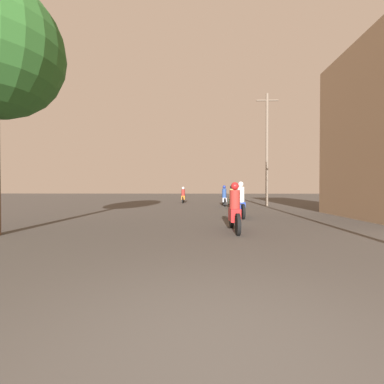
{
  "coord_description": "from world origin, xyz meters",
  "views": [
    {
      "loc": [
        -0.15,
        -1.87,
        1.34
      ],
      "look_at": [
        -0.69,
        16.12,
        1.06
      ],
      "focal_mm": 24.0,
      "sensor_mm": 36.0,
      "label": 1
    }
  ],
  "objects_px": {
    "motorcycle_blue": "(240,203)",
    "motorcycle_silver": "(224,198)",
    "motorcycle_red": "(235,211)",
    "motorcycle_orange": "(183,196)",
    "motorcycle_green": "(232,199)",
    "utility_pole_far": "(267,148)"
  },
  "relations": [
    {
      "from": "motorcycle_red",
      "to": "utility_pole_far",
      "type": "relative_size",
      "value": 0.25
    },
    {
      "from": "motorcycle_red",
      "to": "motorcycle_green",
      "type": "height_order",
      "value": "motorcycle_green"
    },
    {
      "from": "motorcycle_orange",
      "to": "motorcycle_blue",
      "type": "bearing_deg",
      "value": -83.29
    },
    {
      "from": "motorcycle_blue",
      "to": "motorcycle_red",
      "type": "bearing_deg",
      "value": -107.75
    },
    {
      "from": "motorcycle_silver",
      "to": "utility_pole_far",
      "type": "xyz_separation_m",
      "value": [
        3.13,
        -0.15,
        3.7
      ]
    },
    {
      "from": "utility_pole_far",
      "to": "motorcycle_blue",
      "type": "bearing_deg",
      "value": -112.83
    },
    {
      "from": "motorcycle_orange",
      "to": "utility_pole_far",
      "type": "xyz_separation_m",
      "value": [
        6.46,
        -4.08,
        3.72
      ]
    },
    {
      "from": "motorcycle_red",
      "to": "motorcycle_silver",
      "type": "height_order",
      "value": "motorcycle_silver"
    },
    {
      "from": "utility_pole_far",
      "to": "motorcycle_silver",
      "type": "bearing_deg",
      "value": 177.27
    },
    {
      "from": "motorcycle_blue",
      "to": "motorcycle_orange",
      "type": "bearing_deg",
      "value": 100.25
    },
    {
      "from": "motorcycle_silver",
      "to": "utility_pole_far",
      "type": "relative_size",
      "value": 0.23
    },
    {
      "from": "motorcycle_green",
      "to": "motorcycle_silver",
      "type": "distance_m",
      "value": 2.27
    },
    {
      "from": "motorcycle_red",
      "to": "motorcycle_silver",
      "type": "bearing_deg",
      "value": 89.26
    },
    {
      "from": "motorcycle_blue",
      "to": "motorcycle_silver",
      "type": "bearing_deg",
      "value": 84.15
    },
    {
      "from": "motorcycle_orange",
      "to": "motorcycle_silver",
      "type": "bearing_deg",
      "value": -59.33
    },
    {
      "from": "motorcycle_red",
      "to": "motorcycle_orange",
      "type": "bearing_deg",
      "value": 102.66
    },
    {
      "from": "motorcycle_red",
      "to": "motorcycle_silver",
      "type": "distance_m",
      "value": 11.33
    },
    {
      "from": "motorcycle_red",
      "to": "motorcycle_green",
      "type": "bearing_deg",
      "value": 86.59
    },
    {
      "from": "motorcycle_blue",
      "to": "utility_pole_far",
      "type": "distance_m",
      "value": 8.81
    },
    {
      "from": "motorcycle_silver",
      "to": "motorcycle_orange",
      "type": "bearing_deg",
      "value": 121.99
    },
    {
      "from": "motorcycle_blue",
      "to": "motorcycle_green",
      "type": "distance_m",
      "value": 5.29
    },
    {
      "from": "motorcycle_red",
      "to": "motorcycle_orange",
      "type": "distance_m",
      "value": 15.45
    }
  ]
}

